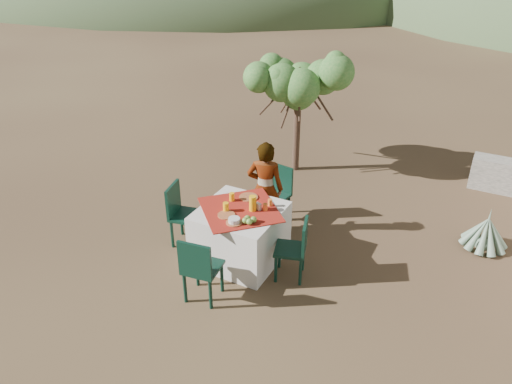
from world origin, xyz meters
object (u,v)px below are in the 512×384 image
agave (486,233)px  chair_left (181,212)px  chair_near (200,267)px  chair_right (296,247)px  chair_far (277,191)px  shrub_tree (303,88)px  table (240,234)px  juice_pitcher (253,203)px  person (265,189)px

agave → chair_left: bearing=-154.3°
chair_near → agave: 3.99m
chair_right → agave: (2.07, 1.82, -0.23)m
chair_left → chair_far: bearing=-49.8°
chair_right → chair_left: bearing=-106.3°
chair_near → shrub_tree: 4.02m
table → juice_pitcher: (0.16, 0.05, 0.48)m
person → juice_pitcher: size_ratio=6.93×
chair_right → juice_pitcher: (-0.65, 0.09, 0.41)m
person → agave: person is taller
juice_pitcher → chair_left: bearing=-175.3°
chair_near → chair_left: bearing=-53.2°
chair_left → person: person is taller
person → shrub_tree: size_ratio=0.74×
chair_right → chair_near: bearing=-57.3°
chair_far → chair_right: size_ratio=1.05×
juice_pitcher → person: bearing=103.4°
chair_left → juice_pitcher: (1.07, 0.09, 0.37)m
chair_far → chair_left: bearing=-118.4°
person → chair_right: bearing=121.0°
table → juice_pitcher: 0.51m
chair_near → person: 1.72m
chair_left → chair_right: chair_left is taller
chair_near → person: (-0.01, 1.70, 0.22)m
shrub_tree → agave: (3.26, -1.12, -1.28)m
table → shrub_tree: size_ratio=0.68×
chair_left → chair_right: 1.72m
chair_left → agave: chair_left is taller
juice_pitcher → chair_near: bearing=-98.8°
person → shrub_tree: shrub_tree is taller
chair_right → shrub_tree: 3.34m
chair_far → chair_near: chair_near is taller
table → chair_left: size_ratio=1.46×
table → person: person is taller
person → chair_far: bearing=-105.7°
table → person: (-0.01, 0.74, 0.33)m
chair_far → shrub_tree: shrub_tree is taller
table → chair_left: bearing=-177.8°
chair_left → table: bearing=-99.8°
chair_far → chair_near: size_ratio=0.97×
person → chair_near: bearing=74.5°
chair_far → person: 0.46m
table → chair_far: 1.14m
chair_far → person: (-0.00, -0.40, 0.23)m
shrub_tree → juice_pitcher: bearing=-79.3°
table → chair_near: (0.00, -0.97, 0.11)m
chair_far → shrub_tree: (-0.37, 1.77, 1.03)m
shrub_tree → chair_far: bearing=-78.1°
chair_far → chair_right: bearing=-45.6°
chair_near → juice_pitcher: bearing=-106.1°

